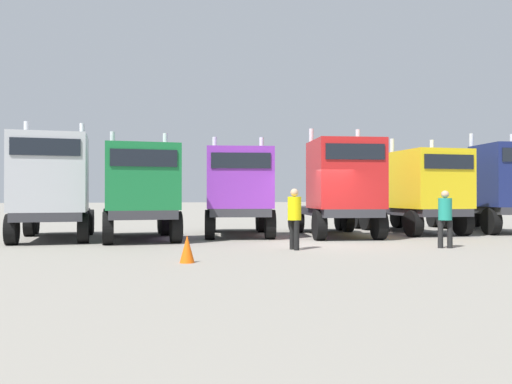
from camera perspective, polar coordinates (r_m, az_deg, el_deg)
ground at (r=17.30m, az=7.42°, el=-5.70°), size 200.00×200.00×0.00m
semi_truck_silver at (r=19.26m, az=-21.78°, el=0.55°), size 2.80×6.07×4.27m
semi_truck_green at (r=18.46m, az=-12.74°, el=0.16°), size 2.84×5.79×3.92m
semi_truck_purple at (r=19.85m, az=-1.92°, el=0.17°), size 3.42×6.26×3.96m
semi_truck_red at (r=19.82m, az=9.36°, el=0.54°), size 3.26×6.57×4.25m
semi_truck_yellow at (r=22.29m, az=17.91°, el=0.11°), size 2.60×6.38×4.01m
semi_truck_navy at (r=24.35m, az=25.51°, el=0.42°), size 3.31×6.68×4.32m
visitor_in_hivis at (r=15.13m, az=4.30°, el=-2.48°), size 0.46×0.46×1.81m
visitor_with_camera at (r=16.60m, az=20.32°, el=-2.39°), size 0.50×0.50×1.75m
traffic_cone_mid at (r=12.36m, az=-7.68°, el=-6.30°), size 0.36×0.36×0.66m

